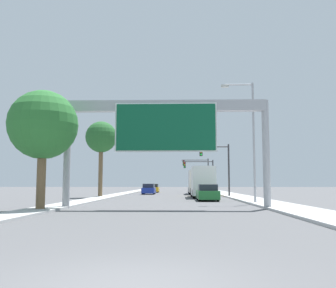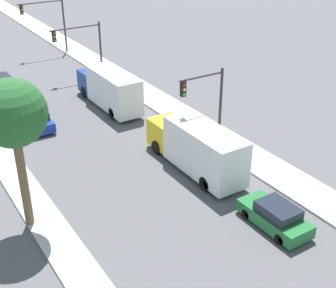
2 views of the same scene
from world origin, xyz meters
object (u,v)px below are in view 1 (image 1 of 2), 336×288
truck_box_secondary (202,182)px  traffic_light_near_intersection (219,162)px  traffic_light_mid_block (202,170)px  street_lamp_right (250,132)px  palm_tree_background (101,138)px  truck_box_primary (196,182)px  car_mid_center (208,193)px  car_near_right (149,189)px  sign_gantry (166,124)px  car_far_right (153,188)px  traffic_light_far_intersection (200,169)px  palm_tree_foreground (43,125)px

truck_box_secondary → traffic_light_near_intersection: 3.65m
traffic_light_mid_block → truck_box_secondary: bearing=-93.7°
street_lamp_right → palm_tree_background: bearing=139.3°
truck_box_primary → street_lamp_right: 26.17m
car_mid_center → car_near_right: bearing=109.2°
sign_gantry → car_near_right: size_ratio=2.90×
car_near_right → truck_box_primary: bearing=4.6°
sign_gantry → street_lamp_right: street_lamp_right is taller
truck_box_primary → truck_box_secondary: (-0.00, -13.17, -0.01)m
car_near_right → car_far_right: size_ratio=1.02×
truck_box_primary → traffic_light_far_intersection: 18.83m
truck_box_secondary → traffic_light_mid_block: size_ratio=1.59×
truck_box_primary → sign_gantry: bearing=-96.3°
traffic_light_near_intersection → sign_gantry: bearing=-105.6°
sign_gantry → truck_box_secondary: 19.07m
truck_box_secondary → palm_tree_foreground: bearing=-117.5°
truck_box_primary → traffic_light_far_intersection: bearing=85.2°
sign_gantry → car_mid_center: 12.35m
traffic_light_far_intersection → traffic_light_near_intersection: bearing=-88.9°
traffic_light_mid_block → street_lamp_right: size_ratio=0.57×
palm_tree_background → traffic_light_mid_block: bearing=59.1°
traffic_light_mid_block → traffic_light_far_intersection: 10.02m
car_far_right → truck_box_primary: (7.00, -9.53, 1.04)m
traffic_light_near_intersection → palm_tree_background: 14.04m
truck_box_primary → traffic_light_near_intersection: (2.13, -11.43, 2.39)m
car_mid_center → traffic_light_near_intersection: 10.09m
car_mid_center → traffic_light_near_intersection: (2.13, 9.26, 3.41)m
traffic_light_far_intersection → car_far_right: bearing=-133.4°
palm_tree_background → street_lamp_right: (14.60, -12.56, -1.12)m
traffic_light_near_intersection → palm_tree_foreground: palm_tree_foreground is taller
truck_box_secondary → traffic_light_far_intersection: size_ratio=1.37×
car_near_right → traffic_light_far_intersection: size_ratio=0.71×
sign_gantry → street_lamp_right: (6.56, 5.85, 0.25)m
truck_box_primary → street_lamp_right: size_ratio=0.92×
car_mid_center → palm_tree_foreground: bearing=-129.3°
traffic_light_far_intersection → palm_tree_background: 34.38m
traffic_light_mid_block → palm_tree_background: palm_tree_background is taller
traffic_light_mid_block → palm_tree_foreground: (-12.15, -42.38, 1.18)m
sign_gantry → traffic_light_near_intersection: sign_gantry is taller
traffic_light_near_intersection → traffic_light_mid_block: traffic_light_near_intersection is taller
car_mid_center → palm_tree_background: bearing=146.8°
car_mid_center → truck_box_secondary: size_ratio=0.49×
car_far_right → palm_tree_background: palm_tree_background is taller
car_mid_center → truck_box_secondary: (-0.00, 7.52, 1.01)m
traffic_light_near_intersection → street_lamp_right: street_lamp_right is taller
car_far_right → truck_box_primary: 11.87m
truck_box_primary → traffic_light_far_intersection: size_ratio=1.38×
car_near_right → traffic_light_mid_block: (8.42, 9.14, 3.14)m
traffic_light_near_intersection → street_lamp_right: size_ratio=0.64×
traffic_light_mid_block → traffic_light_far_intersection: size_ratio=0.86×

